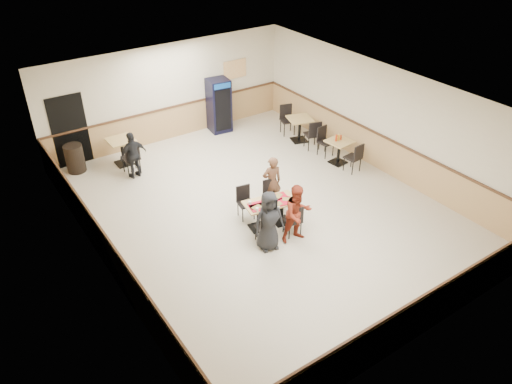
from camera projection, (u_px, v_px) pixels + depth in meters
ground at (261, 209)px, 12.59m from camera, size 10.00×10.00×0.00m
room_shell at (261, 135)px, 14.90m from camera, size 10.00×10.00×10.00m
main_table at (270, 210)px, 11.79m from camera, size 1.33×0.83×0.67m
main_chairs at (269, 211)px, 11.79m from camera, size 1.34×1.63×0.84m
diner_woman_left at (269, 221)px, 10.92m from camera, size 0.78×0.58×1.44m
diner_woman_right at (297, 214)px, 11.17m from camera, size 0.77×0.64×1.44m
diner_man_opposite at (272, 182)px, 12.38m from camera, size 0.57×0.44×1.39m
lone_diner at (133, 155)px, 13.61m from camera, size 0.83×0.43×1.35m
tabletop_clutter at (270, 202)px, 11.61m from camera, size 1.11×0.60×0.12m
side_table_near at (339, 148)px, 14.38m from camera, size 0.73×0.73×0.71m
side_table_near_chair_south at (353, 157)px, 13.99m from camera, size 0.46×0.46×0.91m
side_table_near_chair_north at (326, 142)px, 14.79m from camera, size 0.46×0.46×0.91m
side_table_far at (300, 126)px, 15.59m from camera, size 0.89×0.89×0.77m
side_table_far_chair_south at (312, 134)px, 15.17m from camera, size 0.56×0.56×0.97m
side_table_far_chair_north at (288, 120)px, 16.03m from camera, size 0.56×0.56×0.97m
condiment_caddy at (338, 138)px, 14.22m from camera, size 0.23×0.06×0.20m
back_table at (122, 148)px, 14.31m from camera, size 0.74×0.74×0.78m
back_table_chair_lone at (131, 157)px, 13.89m from camera, size 0.46×0.46×0.99m
pepsi_cooler at (219, 105)px, 16.06m from camera, size 0.73×0.73×1.74m
trash_bin at (75, 158)px, 14.01m from camera, size 0.51×0.51×0.81m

